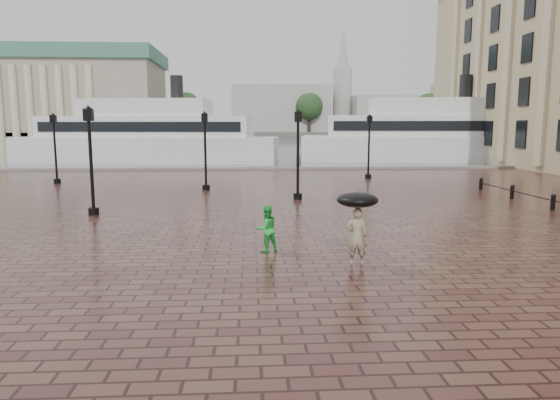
% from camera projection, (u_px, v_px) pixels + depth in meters
% --- Properties ---
extents(ground, '(300.00, 300.00, 0.00)m').
position_uv_depth(ground, '(224.00, 288.00, 11.47)').
color(ground, '#391C1A').
rests_on(ground, ground).
extents(harbour_water, '(240.00, 240.00, 0.00)m').
position_uv_depth(harbour_water, '(248.00, 144.00, 102.33)').
color(harbour_water, '#434B51').
rests_on(harbour_water, ground).
extents(quay_edge, '(80.00, 0.60, 0.30)m').
position_uv_depth(quay_edge, '(244.00, 169.00, 43.07)').
color(quay_edge, slate).
rests_on(quay_edge, ground).
extents(far_shore, '(300.00, 60.00, 2.00)m').
position_uv_depth(far_shore, '(249.00, 134.00, 169.33)').
color(far_shore, '#4C4C47').
rests_on(far_shore, ground).
extents(museum, '(57.00, 32.50, 26.00)m').
position_uv_depth(museum, '(64.00, 92.00, 149.09)').
color(museum, gray).
rests_on(museum, ground).
extents(distant_skyline, '(102.50, 22.00, 33.00)m').
position_uv_depth(distant_skyline, '(398.00, 108.00, 160.98)').
color(distant_skyline, '#9F9D97').
rests_on(distant_skyline, ground).
extents(far_trees, '(188.00, 8.00, 13.50)m').
position_uv_depth(far_trees, '(248.00, 107.00, 146.37)').
color(far_trees, '#2D2119').
rests_on(far_trees, ground).
extents(street_lamps, '(21.44, 14.44, 4.40)m').
position_uv_depth(street_lamps, '(212.00, 150.00, 28.42)').
color(street_lamps, black).
rests_on(street_lamps, ground).
extents(adult_pedestrian, '(0.62, 0.45, 1.56)m').
position_uv_depth(adult_pedestrian, '(357.00, 236.00, 13.30)').
color(adult_pedestrian, gray).
rests_on(adult_pedestrian, ground).
extents(child_pedestrian, '(0.83, 0.76, 1.38)m').
position_uv_depth(child_pedestrian, '(267.00, 229.00, 14.70)').
color(child_pedestrian, green).
rests_on(child_pedestrian, ground).
extents(ferry_near, '(27.40, 9.84, 8.79)m').
position_uv_depth(ferry_near, '(148.00, 136.00, 51.74)').
color(ferry_near, silver).
rests_on(ferry_near, ground).
extents(ferry_far, '(28.19, 11.07, 9.01)m').
position_uv_depth(ferry_far, '(432.00, 136.00, 53.33)').
color(ferry_far, silver).
rests_on(ferry_far, ground).
extents(umbrella, '(1.10, 1.10, 1.10)m').
position_uv_depth(umbrella, '(357.00, 200.00, 13.16)').
color(umbrella, black).
rests_on(umbrella, ground).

